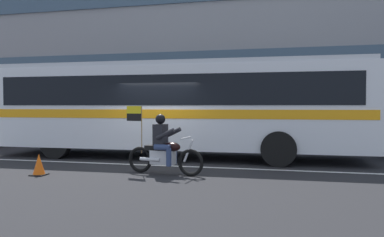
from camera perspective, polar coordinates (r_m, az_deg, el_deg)
ground_plane at (r=11.78m, az=-5.26°, el=-6.74°), size 60.00×60.00×0.00m
sidewalk_curb at (r=16.65m, az=0.30°, el=-3.93°), size 28.00×3.80×0.15m
lane_center_stripe at (r=11.22m, az=-6.24°, el=-7.16°), size 26.60×0.14×0.01m
office_building_facade at (r=19.16m, az=1.87°, el=13.00°), size 28.00×0.89×10.90m
transit_bus at (r=12.72m, az=-2.51°, el=2.42°), size 12.58×2.79×3.22m
motorcycle_with_rider at (r=9.63m, az=-4.38°, el=-4.68°), size 2.18×0.69×1.78m
traffic_cone at (r=10.31m, az=-22.53°, el=-6.67°), size 0.36×0.36×0.55m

